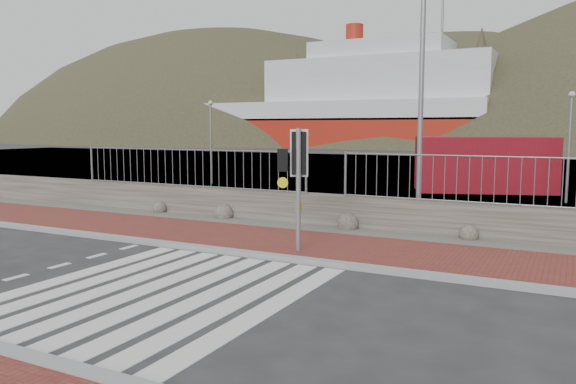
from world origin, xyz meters
The scene contains 14 objects.
ground centered at (0.00, 0.00, 0.00)m, with size 220.00×220.00×0.00m, color #28282B.
sidewalk_far centered at (0.00, 4.50, 0.04)m, with size 40.00×3.00×0.08m, color brown.
kerb_far centered at (0.00, 3.00, 0.05)m, with size 40.00×0.25×0.12m, color gray.
zebra_crossing centered at (0.00, 0.00, 0.01)m, with size 4.62×5.60×0.01m.
gravel_strip centered at (0.00, 6.50, 0.03)m, with size 40.00×1.50×0.06m, color #59544C.
stone_wall centered at (0.00, 7.30, 0.45)m, with size 40.00×0.60×0.90m, color #4C463E.
railing centered at (0.00, 7.15, 1.82)m, with size 18.07×0.07×1.22m.
quay centered at (0.00, 27.90, 0.00)m, with size 120.00×40.00×0.50m, color #4C4C4F.
water centered at (0.00, 62.90, 0.00)m, with size 220.00×50.00×0.05m, color #3F4C54.
ferry centered at (-24.65, 67.90, 5.36)m, with size 50.00×16.00×20.00m.
hills_backdrop centered at (6.74, 87.90, -23.05)m, with size 254.00×90.00×100.00m.
traffic_signal_far centered at (0.80, 3.70, 2.03)m, with size 0.69×0.41×2.79m.
streetlight centered at (2.54, 8.11, 4.48)m, with size 1.69×0.31×7.96m.
shipping_container centered at (2.66, 18.50, 1.20)m, with size 5.75×2.39×2.39m, color maroon.
Camera 1 is at (6.24, -7.31, 2.81)m, focal length 35.00 mm.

